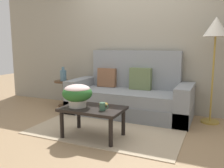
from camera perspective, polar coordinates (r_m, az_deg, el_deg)
The scene contains 11 objects.
ground_plane at distance 3.82m, azimuth 0.25°, elevation -9.90°, with size 14.00×14.00×0.00m, color #997A56.
wall_back at distance 4.70m, azimuth 6.06°, elevation 9.88°, with size 6.40×0.12×2.62m, color gray.
area_rug at distance 3.87m, azimuth 0.64°, elevation -9.54°, with size 2.21×1.88×0.01m, color tan.
couch at distance 4.34m, azimuth 4.20°, elevation -2.99°, with size 2.19×0.87×1.16m.
coffee_table at distance 3.27m, azimuth -4.60°, elevation -6.67°, with size 0.84×0.54×0.42m.
side_table at distance 5.00m, azimuth -11.50°, elevation -1.11°, with size 0.38×0.38×0.54m.
floor_lamp at distance 4.09m, azimuth 23.59°, elevation 11.07°, with size 0.38×0.38×1.69m.
potted_plant at distance 3.27m, azimuth -8.31°, elevation -2.21°, with size 0.41×0.41×0.31m.
coffee_mug at distance 3.10m, azimuth -2.24°, elevation -5.40°, with size 0.13×0.08×0.10m.
snack_bowl at distance 3.27m, azimuth -2.04°, elevation -4.90°, with size 0.13×0.13×0.07m.
table_vase at distance 4.98m, azimuth -11.60°, elevation 2.12°, with size 0.13×0.13×0.29m.
Camera 1 is at (1.45, -3.30, 1.25)m, focal length 38.16 mm.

